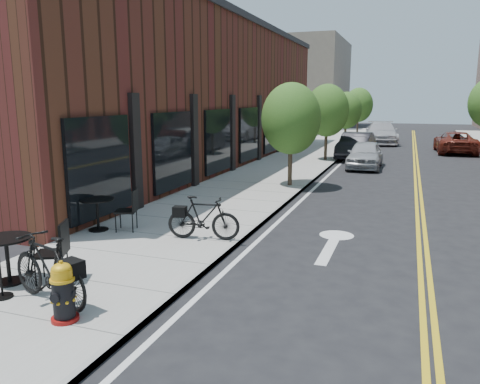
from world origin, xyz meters
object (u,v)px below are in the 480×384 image
at_px(bicycle_left, 49,269).
at_px(bistro_set_c, 97,210).
at_px(bicycle_right, 203,218).
at_px(parked_car_far, 455,142).
at_px(fire_hydrant, 63,293).
at_px(parked_car_b, 356,146).
at_px(bistro_set_b, 7,253).
at_px(parked_car_c, 381,133).
at_px(parked_car_a, 365,155).

distance_m(bicycle_left, bistro_set_c, 4.25).
height_order(bicycle_right, parked_car_far, parked_car_far).
bearing_deg(fire_hydrant, bicycle_right, 74.36).
distance_m(bicycle_right, parked_car_b, 17.34).
xyz_separation_m(bistro_set_b, bistro_set_c, (-0.60, 3.38, -0.03)).
bearing_deg(bicycle_right, parked_car_c, -14.80).
bearing_deg(bistro_set_b, parked_car_b, 54.79).
bearing_deg(bistro_set_c, bistro_set_b, -98.09).
height_order(parked_car_a, parked_car_c, parked_car_c).
relative_size(bicycle_left, parked_car_far, 0.40).
bearing_deg(parked_car_far, parked_car_c, -48.20).
bearing_deg(parked_car_far, parked_car_b, 40.05).
bearing_deg(bistro_set_b, parked_car_far, 45.32).
xyz_separation_m(fire_hydrant, bistro_set_b, (-1.92, 0.85, 0.11)).
xyz_separation_m(bistro_set_b, parked_car_far, (9.30, 25.81, 0.00)).
bearing_deg(bistro_set_b, bistro_set_c, 75.17).
xyz_separation_m(parked_car_c, parked_car_far, (4.70, -4.88, -0.14)).
distance_m(bicycle_left, parked_car_c, 31.29).
distance_m(bicycle_left, bistro_set_b, 1.36).
relative_size(bistro_set_b, parked_car_b, 0.46).
bearing_deg(fire_hydrant, bistro_set_b, 143.91).
distance_m(parked_car_c, parked_car_far, 6.77).
xyz_separation_m(bicycle_right, parked_car_b, (1.62, 17.26, 0.10)).
height_order(bistro_set_b, parked_car_far, parked_car_far).
xyz_separation_m(fire_hydrant, parked_car_a, (2.68, 18.22, 0.10)).
distance_m(fire_hydrant, bistro_set_c, 4.92).
bearing_deg(fire_hydrant, parked_car_b, 72.85).
xyz_separation_m(fire_hydrant, parked_car_c, (2.68, 31.54, 0.25)).
bearing_deg(parked_car_a, parked_car_b, 103.36).
height_order(bicycle_left, bicycle_right, bicycle_left).
height_order(bicycle_right, parked_car_c, parked_car_c).
relative_size(parked_car_c, parked_car_far, 1.16).
bearing_deg(bicycle_left, bicycle_right, -176.58).
bearing_deg(parked_car_far, parked_car_a, 58.77).
xyz_separation_m(bicycle_left, bicycle_right, (0.89, 3.99, -0.06)).
bearing_deg(parked_car_b, bicycle_right, -91.73).
relative_size(bicycle_right, parked_car_far, 0.35).
xyz_separation_m(parked_car_a, parked_car_c, (0.00, 13.33, 0.15)).
relative_size(bistro_set_c, parked_car_a, 0.51).
distance_m(bistro_set_b, parked_car_b, 21.17).
relative_size(parked_car_a, parked_car_b, 0.87).
bearing_deg(bistro_set_c, parked_car_c, 61.10).
relative_size(parked_car_a, parked_car_c, 0.69).
height_order(bistro_set_b, parked_car_b, parked_car_b).
bearing_deg(bicycle_left, bistro_set_b, -92.20).
xyz_separation_m(bicycle_right, parked_car_a, (2.42, 13.80, 0.03)).
bearing_deg(parked_car_b, parked_car_a, -73.37).
relative_size(bicycle_right, parked_car_b, 0.38).
height_order(fire_hydrant, parked_car_b, parked_car_b).
height_order(parked_car_b, parked_car_far, parked_car_b).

